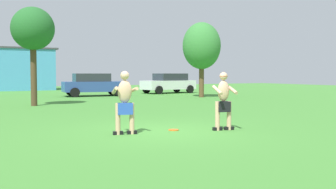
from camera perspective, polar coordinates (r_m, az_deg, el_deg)
The scene contains 8 objects.
ground_plane at distance 10.83m, azimuth -1.12°, elevation -5.34°, with size 80.00×80.00×0.00m, color #428433.
player_with_cap at distance 11.07m, azimuth 8.01°, elevation -0.59°, with size 0.65×0.66×1.63m.
player_in_blue at distance 10.28m, azimuth -6.26°, elevation -0.96°, with size 0.64×0.68×1.64m.
frisbee at distance 11.02m, azimuth 0.80°, elevation -5.13°, with size 0.29×0.29×0.03m, color orange.
car_blue_near_post at distance 28.07m, azimuth -10.67°, elevation 1.46°, with size 4.48×2.42×1.58m.
car_white_far_end at distance 31.68m, azimuth 0.12°, elevation 1.68°, with size 4.47×2.39×1.58m.
tree_left_field at distance 20.42m, azimuth -18.92°, elevation 8.82°, with size 2.06×2.06×4.79m.
tree_right_field at distance 26.46m, azimuth 4.87°, elevation 6.96°, with size 2.53×2.53×4.97m.
Camera 1 is at (-5.00, -9.47, 1.58)m, focal length 42.24 mm.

